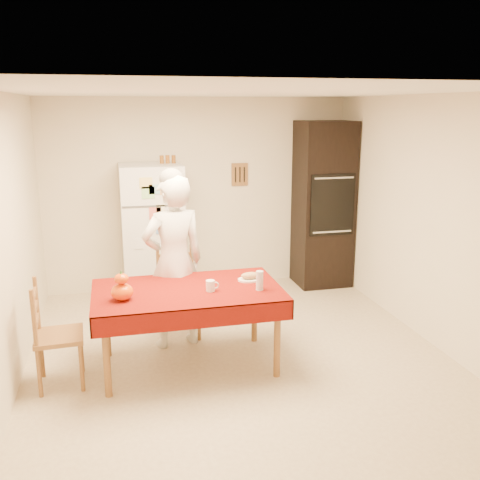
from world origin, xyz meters
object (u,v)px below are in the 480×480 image
object	(u,v)px
refrigerator	(153,233)
bread_plate	(250,279)
chair_left	(51,331)
seated_woman	(174,262)
dining_table	(188,296)
coffee_mug	(210,286)
pumpkin_lower	(122,292)
chair_far	(177,288)
wine_glass	(260,281)
oven_cabinet	(323,205)

from	to	relation	value
refrigerator	bread_plate	distance (m)	2.01
chair_left	seated_woman	world-z (taller)	seated_woman
refrigerator	seated_woman	size ratio (longest dim) A/B	0.97
dining_table	seated_woman	size ratio (longest dim) A/B	0.97
coffee_mug	pumpkin_lower	size ratio (longest dim) A/B	0.52
pumpkin_lower	bread_plate	size ratio (longest dim) A/B	0.80
chair_far	wine_glass	distance (m)	1.19
chair_far	bread_plate	xyz separation A→B (m)	(0.62, -0.66, 0.26)
chair_far	pumpkin_lower	size ratio (longest dim) A/B	4.95
seated_woman	bread_plate	bearing A→B (deg)	136.37
oven_cabinet	coffee_mug	bearing A→B (deg)	-132.43
refrigerator	chair_far	distance (m)	1.25
coffee_mug	wine_glass	distance (m)	0.45
chair_far	bread_plate	size ratio (longest dim) A/B	3.96
refrigerator	coffee_mug	size ratio (longest dim) A/B	17.00
dining_table	pumpkin_lower	distance (m)	0.62
dining_table	bread_plate	distance (m)	0.63
coffee_mug	pumpkin_lower	distance (m)	0.78
oven_cabinet	dining_table	xyz separation A→B (m)	(-2.13, -2.01, -0.41)
refrigerator	oven_cabinet	bearing A→B (deg)	1.18
refrigerator	bread_plate	world-z (taller)	refrigerator
oven_cabinet	chair_left	world-z (taller)	oven_cabinet
chair_far	chair_left	world-z (taller)	same
coffee_mug	chair_far	bearing A→B (deg)	102.73
chair_far	oven_cabinet	bearing A→B (deg)	27.70
refrigerator	coffee_mug	world-z (taller)	refrigerator
pumpkin_lower	refrigerator	bearing A→B (deg)	78.45
refrigerator	seated_woman	bearing A→B (deg)	-86.47
chair_far	seated_woman	xyz separation A→B (m)	(-0.06, -0.26, 0.37)
dining_table	pumpkin_lower	world-z (taller)	pumpkin_lower
seated_woman	oven_cabinet	bearing A→B (deg)	-158.38
chair_left	seated_woman	xyz separation A→B (m)	(1.14, 0.59, 0.37)
chair_far	coffee_mug	bearing A→B (deg)	-79.81
refrigerator	wine_glass	xyz separation A→B (m)	(0.78, -2.14, -0.00)
chair_left	pumpkin_lower	bearing A→B (deg)	-99.50
refrigerator	pumpkin_lower	xyz separation A→B (m)	(-0.43, -2.11, -0.02)
chair_left	coffee_mug	distance (m)	1.42
oven_cabinet	seated_woman	size ratio (longest dim) A/B	1.26
refrigerator	chair_far	xyz separation A→B (m)	(0.15, -1.20, -0.34)
bread_plate	pumpkin_lower	bearing A→B (deg)	-167.98
chair_left	wine_glass	size ratio (longest dim) A/B	5.40
pumpkin_lower	wine_glass	size ratio (longest dim) A/B	1.09
refrigerator	dining_table	bearing A→B (deg)	-85.64
pumpkin_lower	dining_table	bearing A→B (deg)	14.46
refrigerator	dining_table	world-z (taller)	refrigerator
chair_far	pumpkin_lower	xyz separation A→B (m)	(-0.58, -0.92, 0.33)
pumpkin_lower	chair_far	bearing A→B (deg)	57.79
refrigerator	chair_left	size ratio (longest dim) A/B	1.79
chair_left	wine_glass	xyz separation A→B (m)	(1.83, -0.10, 0.34)
oven_cabinet	coffee_mug	xyz separation A→B (m)	(-1.94, -2.12, -0.29)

